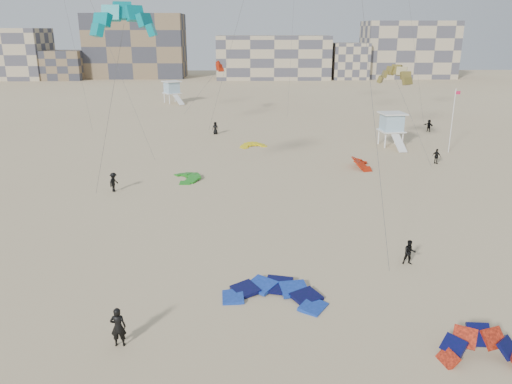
{
  "coord_description": "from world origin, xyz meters",
  "views": [
    {
      "loc": [
        1.71,
        -19.45,
        13.73
      ],
      "look_at": [
        2.3,
        6.0,
        5.4
      ],
      "focal_mm": 35.0,
      "sensor_mm": 36.0,
      "label": 1
    }
  ],
  "objects_px": {
    "kite_ground_blue": "(274,298)",
    "kite_ground_orange": "(480,360)",
    "kitesurfer_main": "(118,327)",
    "lifeguard_tower_near": "(391,129)"
  },
  "relations": [
    {
      "from": "kite_ground_blue",
      "to": "kite_ground_orange",
      "type": "relative_size",
      "value": 1.54
    },
    {
      "from": "kite_ground_orange",
      "to": "kite_ground_blue",
      "type": "bearing_deg",
      "value": 153.1
    },
    {
      "from": "kitesurfer_main",
      "to": "kite_ground_orange",
      "type": "bearing_deg",
      "value": 172.67
    },
    {
      "from": "kite_ground_orange",
      "to": "kitesurfer_main",
      "type": "relative_size",
      "value": 1.75
    },
    {
      "from": "kite_ground_orange",
      "to": "kitesurfer_main",
      "type": "height_order",
      "value": "kitesurfer_main"
    },
    {
      "from": "kitesurfer_main",
      "to": "lifeguard_tower_near",
      "type": "bearing_deg",
      "value": -122.65
    },
    {
      "from": "kite_ground_orange",
      "to": "kitesurfer_main",
      "type": "distance_m",
      "value": 16.05
    },
    {
      "from": "kite_ground_blue",
      "to": "lifeguard_tower_near",
      "type": "bearing_deg",
      "value": 80.52
    },
    {
      "from": "kite_ground_blue",
      "to": "lifeguard_tower_near",
      "type": "xyz_separation_m",
      "value": [
        16.46,
        36.39,
        2.03
      ]
    },
    {
      "from": "lifeguard_tower_near",
      "to": "kitesurfer_main",
      "type": "bearing_deg",
      "value": -126.67
    }
  ]
}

